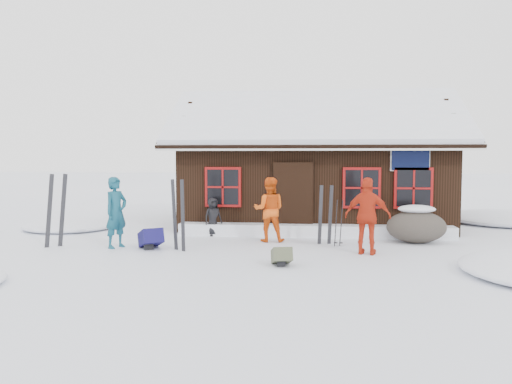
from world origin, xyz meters
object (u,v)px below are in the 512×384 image
skier_orange_right (368,216)px  backpack_olive (282,259)px  skier_orange_left (269,210)px  skier_crouched (213,217)px  ski_pair_left (56,211)px  skier_teal (116,212)px  boulder (416,226)px  backpack_blue (151,241)px  ski_poles (339,224)px

skier_orange_right → backpack_olive: (-1.86, -1.37, -0.74)m
skier_orange_left → skier_orange_right: 2.79m
skier_crouched → ski_pair_left: bearing=173.8°
skier_orange_left → backpack_olive: skier_orange_left is taller
skier_teal → backpack_olive: size_ratio=3.40×
boulder → ski_pair_left: size_ratio=0.82×
skier_crouched → boulder: 5.47m
backpack_blue → skier_crouched: bearing=29.8°
skier_orange_right → skier_orange_left: bearing=-17.5°
boulder → ski_poles: size_ratio=1.27×
skier_crouched → ski_poles: size_ratio=0.89×
skier_orange_right → ski_pair_left: bearing=13.5°
skier_orange_right → backpack_olive: size_ratio=3.45×
skier_teal → backpack_blue: bearing=-65.7°
skier_crouched → ski_poles: ski_poles is taller
skier_orange_right → backpack_blue: size_ratio=2.74×
skier_teal → backpack_olive: 4.46m
skier_orange_left → ski_pair_left: size_ratio=0.91×
ski_poles → skier_teal: bearing=-171.4°
ski_pair_left → backpack_olive: ski_pair_left is taller
skier_orange_left → boulder: (3.78, 0.20, -0.39)m
ski_pair_left → backpack_blue: 2.50m
skier_crouched → backpack_blue: size_ratio=1.66×
skier_crouched → backpack_olive: size_ratio=2.09×
skier_orange_right → ski_pair_left: ski_pair_left is taller
ski_poles → ski_pair_left: bearing=-173.2°
skier_crouched → skier_orange_left: bearing=-63.7°
skier_teal → boulder: skier_teal is taller
skier_orange_left → backpack_blue: skier_orange_left is taller
skier_teal → skier_crouched: bearing=-17.0°
skier_teal → boulder: (7.40, 1.50, -0.42)m
skier_orange_left → boulder: skier_orange_left is taller
skier_teal → skier_crouched: (1.97, 2.11, -0.33)m
boulder → backpack_blue: bearing=-166.9°
ski_pair_left → backpack_blue: size_ratio=2.89×
skier_orange_left → skier_crouched: bearing=-27.5°
skier_teal → skier_orange_right: 5.98m
boulder → backpack_blue: (-6.53, -1.52, -0.27)m
skier_orange_left → skier_crouched: size_ratio=1.58×
skier_crouched → ski_poles: bearing=-58.2°
skier_crouched → backpack_olive: skier_crouched is taller
ski_poles → skier_orange_left: bearing=164.7°
ski_poles → backpack_olive: (-1.27, -2.39, -0.42)m
ski_pair_left → boulder: bearing=-18.8°
skier_teal → skier_orange_right: bearing=-65.9°
skier_orange_left → ski_poles: size_ratio=1.41×
skier_orange_right → backpack_olive: 2.43m
ski_poles → skier_orange_right: bearing=-59.8°
ski_poles → skier_crouched: bearing=159.2°
skier_orange_left → ski_pair_left: (-5.15, -1.30, 0.03)m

